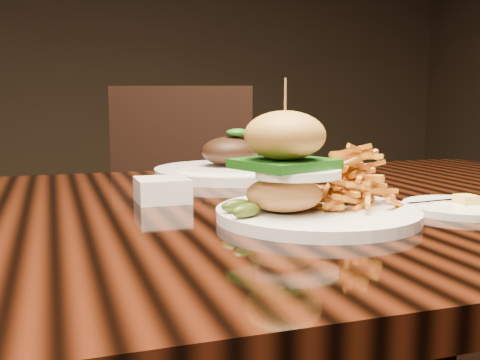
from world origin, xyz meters
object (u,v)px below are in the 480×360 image
object	(u,v)px
burger_plate	(317,182)
far_dish	(231,167)
chair_far	(177,220)
dining_table	(213,257)

from	to	relation	value
burger_plate	far_dish	size ratio (longest dim) A/B	0.86
far_dish	burger_plate	bearing A→B (deg)	-92.75
far_dish	chair_far	xyz separation A→B (m)	(0.01, 0.58, -0.23)
burger_plate	far_dish	distance (m)	0.44
burger_plate	chair_far	distance (m)	1.05
burger_plate	far_dish	bearing A→B (deg)	78.09
dining_table	chair_far	xyz separation A→B (m)	(0.13, 0.88, -0.13)
burger_plate	chair_far	xyz separation A→B (m)	(0.03, 1.02, -0.26)
dining_table	far_dish	world-z (taller)	far_dish
dining_table	chair_far	bearing A→B (deg)	81.37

